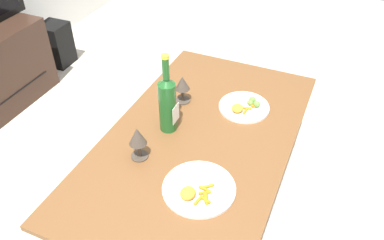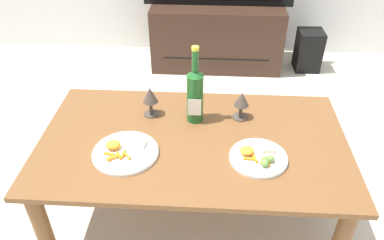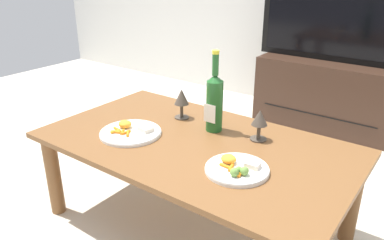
{
  "view_description": "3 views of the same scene",
  "coord_description": "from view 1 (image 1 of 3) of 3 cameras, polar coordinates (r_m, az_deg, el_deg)",
  "views": [
    {
      "loc": [
        -1.2,
        -0.49,
        1.59
      ],
      "look_at": [
        -0.02,
        0.03,
        0.55
      ],
      "focal_mm": 36.57,
      "sensor_mm": 36.0,
      "label": 1
    },
    {
      "loc": [
        0.07,
        -1.32,
        1.51
      ],
      "look_at": [
        -0.01,
        0.06,
        0.51
      ],
      "focal_mm": 35.54,
      "sensor_mm": 36.0,
      "label": 2
    },
    {
      "loc": [
        0.88,
        -1.22,
        1.18
      ],
      "look_at": [
        -0.04,
        0.03,
        0.53
      ],
      "focal_mm": 35.52,
      "sensor_mm": 36.0,
      "label": 3
    }
  ],
  "objects": [
    {
      "name": "dining_table",
      "position": [
        1.77,
        1.06,
        -4.05
      ],
      "size": [
        1.37,
        0.78,
        0.44
      ],
      "color": "brown",
      "rests_on": "ground_plane"
    },
    {
      "name": "ground_plane",
      "position": [
        2.05,
        0.93,
        -11.84
      ],
      "size": [
        6.4,
        6.4,
        0.0
      ],
      "primitive_type": "plane",
      "color": "beige"
    },
    {
      "name": "goblet_right",
      "position": [
        1.88,
        -1.4,
        5.14
      ],
      "size": [
        0.07,
        0.07,
        0.14
      ],
      "color": "#473D33",
      "rests_on": "dining_table"
    },
    {
      "name": "floor_speaker",
      "position": [
        3.21,
        -19.19,
        10.41
      ],
      "size": [
        0.2,
        0.2,
        0.33
      ],
      "primitive_type": "cube",
      "rotation": [
        0.0,
        0.0,
        0.03
      ],
      "color": "black",
      "rests_on": "ground_plane"
    },
    {
      "name": "goblet_left",
      "position": [
        1.58,
        -7.94,
        -2.62
      ],
      "size": [
        0.07,
        0.07,
        0.15
      ],
      "color": "#473D33",
      "rests_on": "dining_table"
    },
    {
      "name": "wine_bottle",
      "position": [
        1.69,
        -3.59,
        2.65
      ],
      "size": [
        0.08,
        0.08,
        0.38
      ],
      "color": "#1E5923",
      "rests_on": "dining_table"
    },
    {
      "name": "dinner_plate_right",
      "position": [
        1.9,
        7.6,
        2.0
      ],
      "size": [
        0.24,
        0.24,
        0.05
      ],
      "color": "white",
      "rests_on": "dining_table"
    },
    {
      "name": "dinner_plate_left",
      "position": [
        1.5,
        0.9,
        -9.87
      ],
      "size": [
        0.28,
        0.28,
        0.05
      ],
      "color": "white",
      "rests_on": "dining_table"
    }
  ]
}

